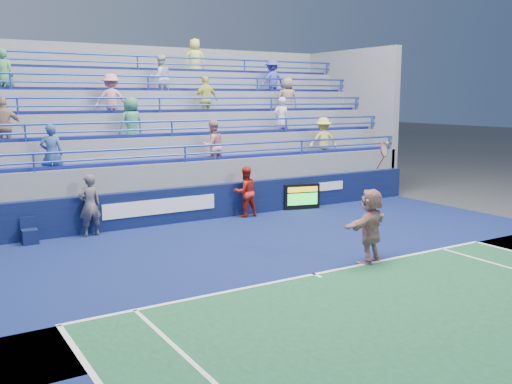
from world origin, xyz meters
TOP-DOWN VIEW (x-y plane):
  - ground at (0.00, 0.00)m, footprint 120.00×120.00m
  - sponsor_wall at (0.00, 6.50)m, footprint 18.00×0.32m
  - bleacher_stand at (-0.00, 10.27)m, footprint 18.00×5.62m
  - serve_speed_board at (4.16, 6.19)m, footprint 1.29×0.44m
  - judge_chair at (-4.83, 6.11)m, footprint 0.41×0.41m
  - tennis_player at (1.71, 0.11)m, footprint 1.73×1.03m
  - line_judge at (-3.19, 6.15)m, footprint 0.70×0.51m
  - ball_girl at (1.85, 6.15)m, footprint 0.83×0.66m

SIDE VIEW (x-z plane):
  - ground at x=0.00m, z-range 0.00..0.00m
  - judge_chair at x=-4.83m, z-range -0.13..0.59m
  - serve_speed_board at x=4.16m, z-range 0.00..0.90m
  - sponsor_wall at x=0.00m, z-range 0.00..1.10m
  - ball_girl at x=1.85m, z-range 0.00..1.66m
  - line_judge at x=-3.19m, z-range 0.00..1.77m
  - tennis_player at x=1.71m, z-range -0.53..2.32m
  - bleacher_stand at x=0.00m, z-range -1.52..4.61m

